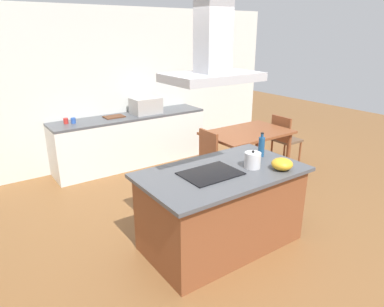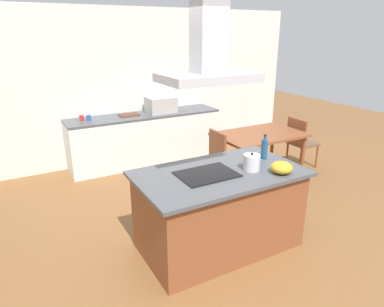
# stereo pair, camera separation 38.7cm
# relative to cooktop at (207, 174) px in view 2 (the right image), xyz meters

# --- Properties ---
(ground) EXTENTS (16.00, 16.00, 0.00)m
(ground) POSITION_rel_cooktop_xyz_m (0.16, 1.50, -0.91)
(ground) COLOR brown
(wall_back) EXTENTS (7.20, 0.10, 2.70)m
(wall_back) POSITION_rel_cooktop_xyz_m (0.16, 3.25, 0.44)
(wall_back) COLOR silver
(wall_back) RESTS_ON ground
(kitchen_island) EXTENTS (1.78, 1.03, 0.90)m
(kitchen_island) POSITION_rel_cooktop_xyz_m (0.16, 0.00, -0.45)
(kitchen_island) COLOR brown
(kitchen_island) RESTS_ON ground
(cooktop) EXTENTS (0.60, 0.44, 0.01)m
(cooktop) POSITION_rel_cooktop_xyz_m (0.00, 0.00, 0.00)
(cooktop) COLOR black
(cooktop) RESTS_ON kitchen_island
(tea_kettle) EXTENTS (0.23, 0.18, 0.20)m
(tea_kettle) POSITION_rel_cooktop_xyz_m (0.48, -0.12, 0.08)
(tea_kettle) COLOR silver
(tea_kettle) RESTS_ON kitchen_island
(olive_oil_bottle) EXTENTS (0.07, 0.07, 0.29)m
(olive_oil_bottle) POSITION_rel_cooktop_xyz_m (0.82, 0.09, 0.12)
(olive_oil_bottle) COLOR navy
(olive_oil_bottle) RESTS_ON kitchen_island
(mixing_bowl) EXTENTS (0.23, 0.23, 0.13)m
(mixing_bowl) POSITION_rel_cooktop_xyz_m (0.70, -0.34, 0.06)
(mixing_bowl) COLOR gold
(mixing_bowl) RESTS_ON kitchen_island
(back_counter) EXTENTS (2.75, 0.62, 0.90)m
(back_counter) POSITION_rel_cooktop_xyz_m (0.46, 2.88, -0.46)
(back_counter) COLOR white
(back_counter) RESTS_ON ground
(countertop_microwave) EXTENTS (0.50, 0.38, 0.28)m
(countertop_microwave) POSITION_rel_cooktop_xyz_m (0.78, 2.88, 0.13)
(countertop_microwave) COLOR #B2AFAA
(countertop_microwave) RESTS_ON back_counter
(coffee_mug_red) EXTENTS (0.08, 0.08, 0.09)m
(coffee_mug_red) POSITION_rel_cooktop_xyz_m (-0.62, 2.96, 0.04)
(coffee_mug_red) COLOR red
(coffee_mug_red) RESTS_ON back_counter
(coffee_mug_blue) EXTENTS (0.08, 0.08, 0.09)m
(coffee_mug_blue) POSITION_rel_cooktop_xyz_m (-0.52, 2.91, 0.04)
(coffee_mug_blue) COLOR #2D56B2
(coffee_mug_blue) RESTS_ON back_counter
(cutting_board) EXTENTS (0.34, 0.24, 0.02)m
(cutting_board) POSITION_rel_cooktop_xyz_m (0.18, 2.93, 0.00)
(cutting_board) COLOR #59331E
(cutting_board) RESTS_ON back_counter
(dining_table) EXTENTS (1.40, 0.90, 0.75)m
(dining_table) POSITION_rel_cooktop_xyz_m (1.81, 1.33, -0.24)
(dining_table) COLOR brown
(dining_table) RESTS_ON ground
(chair_at_right_end) EXTENTS (0.42, 0.42, 0.89)m
(chair_at_right_end) POSITION_rel_cooktop_xyz_m (2.72, 1.33, -0.40)
(chair_at_right_end) COLOR brown
(chair_at_right_end) RESTS_ON ground
(chair_at_left_end) EXTENTS (0.42, 0.42, 0.89)m
(chair_at_left_end) POSITION_rel_cooktop_xyz_m (0.89, 1.33, -0.40)
(chair_at_left_end) COLOR brown
(chair_at_left_end) RESTS_ON ground
(range_hood) EXTENTS (0.90, 0.55, 0.78)m
(range_hood) POSITION_rel_cooktop_xyz_m (0.00, 0.00, 1.20)
(range_hood) COLOR #ADADB2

